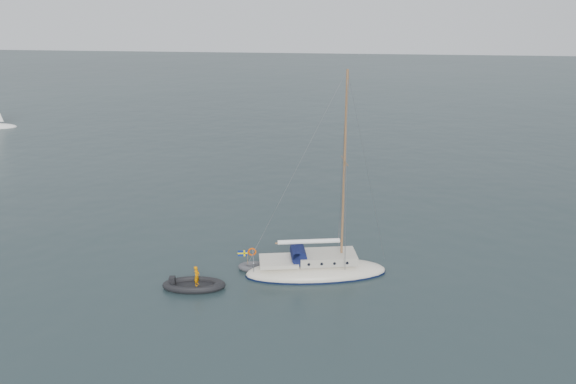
# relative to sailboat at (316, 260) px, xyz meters

# --- Properties ---
(ground) EXTENTS (300.00, 300.00, 0.00)m
(ground) POSITION_rel_sailboat_xyz_m (0.53, 0.52, -0.95)
(ground) COLOR black
(ground) RESTS_ON ground
(sailboat) EXTENTS (8.85, 2.65, 12.60)m
(sailboat) POSITION_rel_sailboat_xyz_m (0.00, 0.00, 0.00)
(sailboat) COLOR silver
(sailboat) RESTS_ON ground
(dinghy) EXTENTS (2.60, 1.17, 0.37)m
(dinghy) POSITION_rel_sailboat_xyz_m (-3.48, 0.14, -0.79)
(dinghy) COLOR #47474C
(dinghy) RESTS_ON ground
(rib) EXTENTS (3.61, 1.64, 1.37)m
(rib) POSITION_rel_sailboat_xyz_m (-6.77, -2.57, -0.74)
(rib) COLOR black
(rib) RESTS_ON ground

